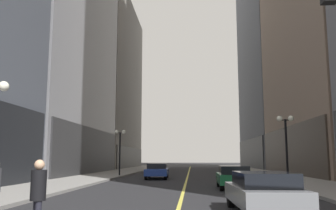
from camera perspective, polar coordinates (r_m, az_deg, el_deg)
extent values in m
plane|color=#262628|center=(39.32, 3.19, -10.92)|extent=(200.00, 200.00, 0.00)
cube|color=gray|center=(40.28, -8.84, -10.67)|extent=(4.50, 78.00, 0.15)
cube|color=gray|center=(40.07, 15.27, -10.49)|extent=(4.50, 78.00, 0.15)
cube|color=#E5D64C|center=(39.32, 3.19, -10.92)|extent=(0.16, 70.00, 0.01)
cube|color=#2C2C2E|center=(40.35, -12.20, -7.13)|extent=(0.50, 22.80, 5.00)
cube|color=#A8A399|center=(68.27, -12.11, 3.15)|extent=(15.36, 26.00, 30.34)
cube|color=#3A3935|center=(65.24, -5.99, -8.27)|extent=(0.50, 24.70, 3.64)
cube|color=#332A23|center=(40.08, 18.60, -6.88)|extent=(0.50, 22.80, 5.00)
cube|color=slate|center=(71.86, 17.35, 14.64)|extent=(12.87, 26.00, 58.78)
cube|color=#212327|center=(65.07, 12.91, -7.51)|extent=(0.50, 24.70, 5.00)
cube|color=slate|center=(12.33, 14.77, -13.55)|extent=(2.05, 4.45, 0.55)
cube|color=black|center=(12.08, 14.92, -11.40)|extent=(1.76, 2.52, 0.50)
cylinder|color=black|center=(13.71, 9.86, -14.30)|extent=(0.24, 0.65, 0.64)
cylinder|color=black|center=(14.03, 16.75, -13.94)|extent=(0.24, 0.65, 0.64)
cylinder|color=black|center=(10.70, 12.25, -15.95)|extent=(0.24, 0.65, 0.64)
cube|color=#196038|center=(21.76, 10.30, -11.32)|extent=(1.85, 4.10, 0.55)
cube|color=black|center=(21.54, 10.32, -10.09)|extent=(1.61, 2.30, 0.50)
cylinder|color=black|center=(23.14, 7.99, -11.87)|extent=(0.23, 0.64, 0.64)
cylinder|color=black|center=(23.28, 11.92, -11.75)|extent=(0.23, 0.64, 0.64)
cylinder|color=black|center=(20.29, 8.48, -12.36)|extent=(0.23, 0.64, 0.64)
cylinder|color=black|center=(20.45, 12.95, -12.21)|extent=(0.23, 0.64, 0.64)
cube|color=navy|center=(31.50, -1.73, -10.49)|extent=(1.99, 4.72, 0.55)
cube|color=black|center=(31.72, -1.70, -9.62)|extent=(1.70, 2.66, 0.50)
cylinder|color=black|center=(29.84, -0.38, -11.14)|extent=(0.24, 0.65, 0.64)
cylinder|color=black|center=(29.95, -3.49, -11.12)|extent=(0.24, 0.65, 0.64)
cylinder|color=black|center=(33.10, -0.14, -10.87)|extent=(0.24, 0.65, 0.64)
cylinder|color=black|center=(33.19, -2.95, -10.85)|extent=(0.24, 0.65, 0.64)
cylinder|color=black|center=(8.65, -19.76, -11.82)|extent=(0.48, 0.48, 0.67)
sphere|color=tan|center=(8.63, -19.61, -8.87)|extent=(0.23, 0.23, 0.23)
sphere|color=white|center=(13.86, -24.50, 2.71)|extent=(0.36, 0.36, 0.36)
cylinder|color=black|center=(34.90, -7.62, -7.74)|extent=(0.14, 0.14, 4.20)
cylinder|color=black|center=(34.98, -7.55, -4.38)|extent=(0.80, 0.06, 0.06)
sphere|color=white|center=(35.05, -8.11, -4.22)|extent=(0.36, 0.36, 0.36)
sphere|color=white|center=(34.91, -6.98, -4.22)|extent=(0.36, 0.36, 0.36)
cylinder|color=black|center=(23.97, 18.24, -7.15)|extent=(0.14, 0.14, 4.20)
cylinder|color=black|center=(24.09, 18.01, -2.28)|extent=(0.80, 0.06, 0.06)
sphere|color=white|center=(24.02, 17.19, -2.05)|extent=(0.36, 0.36, 0.36)
sphere|color=white|center=(24.19, 18.81, -2.02)|extent=(0.36, 0.36, 0.36)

